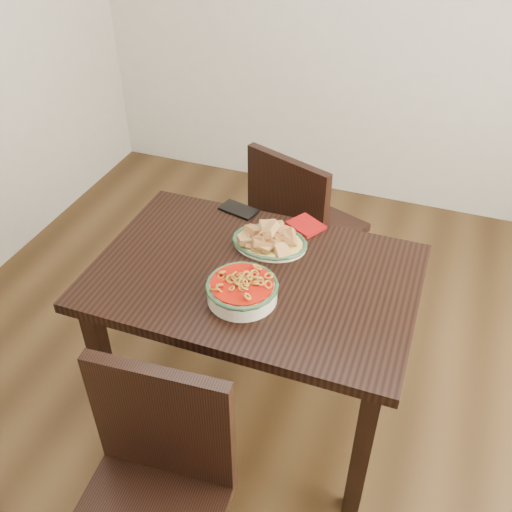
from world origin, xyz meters
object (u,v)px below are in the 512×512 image
(dining_table, at_px, (254,295))
(noodle_bowl, at_px, (242,288))
(chair_near, at_px, (153,489))
(fish_plate, at_px, (270,235))
(chair_far, at_px, (300,225))
(smartphone, at_px, (239,210))

(dining_table, distance_m, noodle_bowl, 0.20)
(chair_near, xyz_separation_m, fish_plate, (0.04, 0.89, 0.30))
(chair_far, bearing_deg, fish_plate, 113.53)
(fish_plate, bearing_deg, smartphone, 137.91)
(chair_far, height_order, chair_near, same)
(chair_far, height_order, smartphone, chair_far)
(smartphone, bearing_deg, fish_plate, -27.95)
(chair_far, xyz_separation_m, chair_near, (-0.02, -1.40, 0.00))
(fish_plate, relative_size, noodle_bowl, 1.14)
(dining_table, xyz_separation_m, fish_plate, (-0.00, 0.17, 0.15))
(noodle_bowl, distance_m, smartphone, 0.53)
(noodle_bowl, bearing_deg, dining_table, 93.74)
(chair_near, relative_size, smartphone, 5.88)
(chair_near, height_order, fish_plate, chair_near)
(chair_far, height_order, noodle_bowl, chair_far)
(fish_plate, bearing_deg, dining_table, -89.37)
(smartphone, bearing_deg, chair_far, 77.10)
(dining_table, bearing_deg, chair_far, 91.99)
(fish_plate, bearing_deg, chair_near, -92.53)
(chair_far, relative_size, fish_plate, 3.23)
(dining_table, bearing_deg, chair_near, -93.28)
(chair_near, relative_size, noodle_bowl, 3.67)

